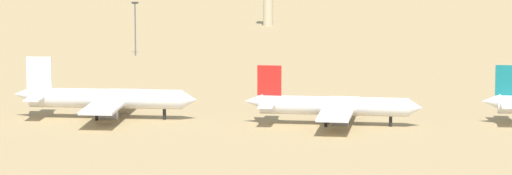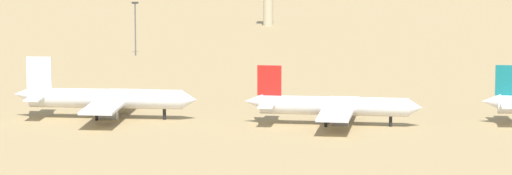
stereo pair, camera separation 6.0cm
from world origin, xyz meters
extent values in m
plane|color=tan|center=(0.00, 0.00, 0.00)|extent=(4000.00, 4000.00, 0.00)
cylinder|color=white|center=(-44.96, 5.54, 4.12)|extent=(31.48, 4.73, 3.92)
cone|color=white|center=(-27.89, 5.10, 4.12)|extent=(3.04, 3.80, 3.73)
cone|color=white|center=(-62.02, 5.98, 4.71)|extent=(4.01, 3.43, 3.34)
cube|color=white|center=(-58.68, 5.90, 9.27)|extent=(5.11, 0.62, 6.38)
cube|color=white|center=(-58.58, 9.82, 4.51)|extent=(3.31, 6.75, 0.35)
cube|color=white|center=(-58.78, 1.97, 4.51)|extent=(3.31, 6.75, 0.35)
cube|color=white|center=(-43.97, 5.52, 3.53)|extent=(7.48, 31.55, 0.55)
cylinder|color=slate|center=(-42.81, 12.85, 2.16)|extent=(3.59, 2.25, 2.16)
cylinder|color=slate|center=(-43.18, -1.86, 2.16)|extent=(3.59, 2.25, 2.16)
cylinder|color=black|center=(-33.03, 5.24, 1.08)|extent=(0.69, 0.69, 2.16)
cylinder|color=black|center=(-46.37, 7.94, 1.08)|extent=(0.69, 0.69, 2.16)
cylinder|color=black|center=(-46.49, 3.23, 1.08)|extent=(0.69, 0.69, 2.16)
cylinder|color=white|center=(1.24, 1.19, 3.86)|extent=(29.57, 5.57, 3.67)
cone|color=white|center=(17.19, 0.16, 3.86)|extent=(2.98, 3.66, 3.49)
cone|color=white|center=(-14.71, 2.23, 4.41)|extent=(3.87, 3.35, 3.12)
cube|color=red|center=(-11.59, 2.02, 8.68)|extent=(4.80, 0.77, 5.97)
cube|color=white|center=(-11.36, 5.69, 4.23)|extent=(3.34, 6.42, 0.33)
cube|color=white|center=(-11.83, -1.64, 4.23)|extent=(3.34, 6.42, 0.33)
cube|color=white|center=(2.16, 1.13, 3.31)|extent=(8.14, 29.74, 0.51)
cylinder|color=slate|center=(3.52, 7.95, 2.02)|extent=(3.43, 2.23, 2.02)
cylinder|color=slate|center=(2.63, -5.80, 2.02)|extent=(3.43, 2.23, 2.02)
cylinder|color=black|center=(12.39, 0.47, 1.01)|extent=(0.64, 0.64, 2.02)
cylinder|color=black|center=(0.01, 3.48, 1.01)|extent=(0.64, 0.64, 2.02)
cylinder|color=black|center=(-0.28, -0.92, 1.01)|extent=(0.64, 0.64, 2.02)
cone|color=white|center=(32.27, 5.51, 4.43)|extent=(3.75, 3.20, 3.14)
cube|color=#14727A|center=(35.41, 5.45, 8.72)|extent=(4.81, 0.54, 6.00)
cube|color=white|center=(35.47, 9.15, 4.25)|extent=(3.06, 6.33, 0.33)
cube|color=white|center=(35.34, 1.76, 4.25)|extent=(3.06, 6.33, 0.33)
cylinder|color=#C6B793|center=(-24.29, 186.88, 7.33)|extent=(3.20, 3.20, 14.65)
cylinder|color=#59595E|center=(-54.85, 107.08, 7.06)|extent=(0.36, 0.36, 14.12)
cube|color=#333333|center=(-54.85, 107.08, 14.37)|extent=(1.80, 0.50, 0.50)
camera|label=1|loc=(7.64, -288.55, 50.28)|focal=104.48mm
camera|label=2|loc=(7.70, -288.55, 50.28)|focal=104.48mm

